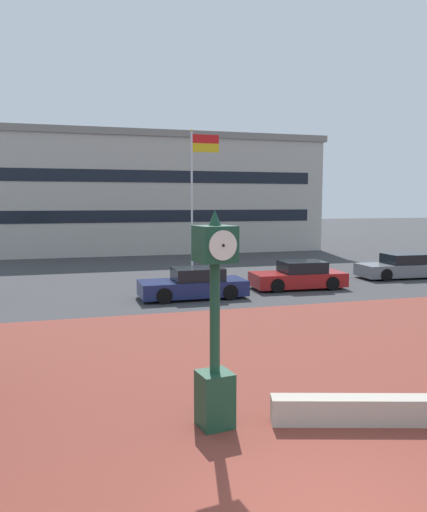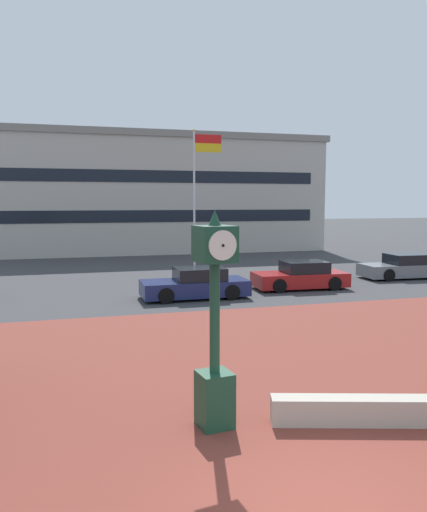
% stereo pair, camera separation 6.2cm
% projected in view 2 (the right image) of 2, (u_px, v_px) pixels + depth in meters
% --- Properties ---
extents(plaza_brick_paving, '(44.00, 16.36, 0.01)m').
position_uv_depth(plaza_brick_paving, '(233.00, 397.00, 10.47)').
color(plaza_brick_paving, brown).
rests_on(plaza_brick_paving, ground).
extents(planter_wall, '(3.18, 1.29, 0.50)m').
position_uv_depth(planter_wall, '(359.00, 411.00, 9.18)').
color(planter_wall, '#ADA393').
rests_on(planter_wall, ground).
extents(street_clock, '(0.72, 0.76, 3.91)m').
position_uv_depth(street_clock, '(215.00, 328.00, 8.92)').
color(street_clock, '#19422D').
rests_on(street_clock, ground).
extents(car_street_near, '(4.37, 2.04, 1.28)m').
position_uv_depth(car_street_near, '(301.00, 276.00, 23.43)').
color(car_street_near, maroon).
rests_on(car_street_near, ground).
extents(car_street_far, '(4.46, 1.95, 1.28)m').
position_uv_depth(car_street_far, '(196.00, 284.00, 21.16)').
color(car_street_far, navy).
rests_on(car_street_far, ground).
extents(car_street_distant, '(4.62, 2.07, 1.28)m').
position_uv_depth(car_street_distant, '(404.00, 267.00, 26.67)').
color(car_street_distant, slate).
rests_on(car_street_distant, ground).
extents(flagpole_primary, '(1.73, 0.14, 8.22)m').
position_uv_depth(flagpole_primary, '(198.00, 186.00, 29.65)').
color(flagpole_primary, silver).
rests_on(flagpole_primary, ground).
extents(civic_building, '(27.24, 14.16, 9.33)m').
position_uv_depth(civic_building, '(150.00, 194.00, 44.23)').
color(civic_building, '#B2ADA3').
rests_on(civic_building, ground).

